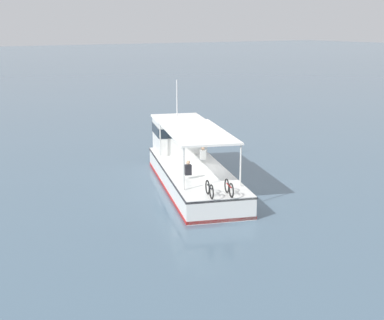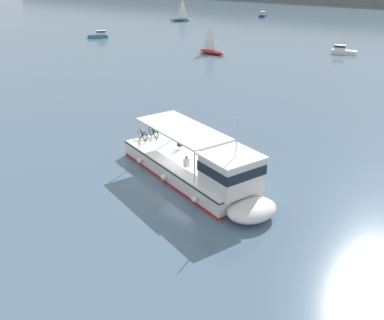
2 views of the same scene
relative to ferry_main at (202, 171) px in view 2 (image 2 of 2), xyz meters
The scene contains 7 objects.
ground_plane 2.04m from the ferry_main, 164.72° to the left, with size 400.00×400.00×0.00m, color slate.
ferry_main is the anchor object (origin of this frame).
sailboat_near_starboard 81.90m from the ferry_main, 127.94° to the left, with size 4.70×3.97×5.40m.
sailboat_off_bow 42.42m from the ferry_main, 122.50° to the left, with size 4.97×2.24×5.40m.
motorboat_far_right 47.67m from the ferry_main, 98.43° to the left, with size 3.77×1.92×1.26m.
motorboat_mid_channel 59.94m from the ferry_main, 142.44° to the left, with size 3.52×3.41×1.26m.
motorboat_near_port 91.39m from the ferry_main, 115.03° to the left, with size 2.31×3.82×1.26m.
Camera 2 is at (15.33, -20.42, 12.72)m, focal length 41.34 mm.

